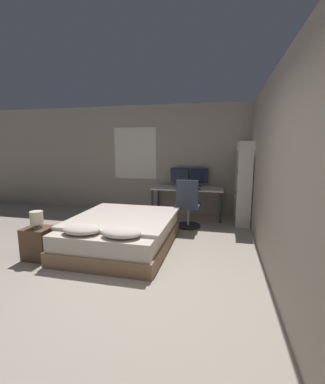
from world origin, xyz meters
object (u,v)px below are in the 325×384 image
object	(u,v)px
keyboard	(186,189)
bookshelf	(244,179)
bed	(122,232)
monitor_right	(199,176)
desk	(187,191)
computer_mouse	(199,189)
office_chair	(188,208)
nightstand	(39,243)
monitor_left	(180,176)
bedside_lamp	(37,218)

from	to	relation	value
keyboard	bookshelf	bearing A→B (deg)	0.49
bed	monitor_right	bearing A→B (deg)	65.68
bed	desk	world-z (taller)	desk
monitor_right	computer_mouse	bearing A→B (deg)	-82.63
office_chair	bookshelf	size ratio (longest dim) A/B	0.57
nightstand	monitor_right	world-z (taller)	monitor_right
bed	nightstand	bearing A→B (deg)	-146.59
monitor_left	monitor_right	size ratio (longest dim) A/B	1.00
desk	office_chair	xyz separation A→B (m)	(0.12, -0.78, -0.23)
monitor_right	bookshelf	bearing A→B (deg)	-25.25
nightstand	computer_mouse	xyz separation A→B (m)	(2.18, 2.55, 0.50)
bed	monitor_left	bearing A→B (deg)	75.87
bedside_lamp	desk	bearing A→B (deg)	56.04
keyboard	computer_mouse	world-z (taller)	computer_mouse
desk	monitor_left	world-z (taller)	monitor_left
monitor_right	office_chair	world-z (taller)	monitor_right
keyboard	computer_mouse	xyz separation A→B (m)	(0.30, 0.00, 0.01)
bed	office_chair	bearing A→B (deg)	54.38
nightstand	keyboard	world-z (taller)	keyboard
desk	monitor_left	bearing A→B (deg)	133.76
bed	computer_mouse	distance (m)	2.22
bedside_lamp	nightstand	bearing A→B (deg)	-26.57
monitor_right	keyboard	world-z (taller)	monitor_right
bookshelf	bedside_lamp	bearing A→B (deg)	-140.62
monitor_left	office_chair	xyz separation A→B (m)	(0.35, -1.03, -0.55)
bedside_lamp	computer_mouse	xyz separation A→B (m)	(2.18, 2.55, 0.11)
keyboard	office_chair	xyz separation A→B (m)	(0.12, -0.54, -0.31)
monitor_left	bookshelf	world-z (taller)	bookshelf
desk	bookshelf	world-z (taller)	bookshelf
bedside_lamp	office_chair	distance (m)	2.85
desk	computer_mouse	bearing A→B (deg)	-39.07
desk	monitor_right	xyz separation A→B (m)	(0.23, 0.24, 0.33)
bed	bookshelf	bearing A→B (deg)	42.09
monitor_right	nightstand	bearing A→B (deg)	-124.85
monitor_right	monitor_left	bearing A→B (deg)	180.00
bedside_lamp	monitor_right	bearing A→B (deg)	55.15
computer_mouse	bed	bearing A→B (deg)	-121.14
bed	computer_mouse	world-z (taller)	computer_mouse
monitor_left	bed	bearing A→B (deg)	-104.13
monitor_left	monitor_right	bearing A→B (deg)	0.00
nightstand	bed	bearing A→B (deg)	33.41
bedside_lamp	desk	size ratio (longest dim) A/B	0.15
office_chair	bookshelf	distance (m)	1.37
nightstand	bedside_lamp	distance (m)	0.39
desk	keyboard	distance (m)	0.26
bedside_lamp	keyboard	xyz separation A→B (m)	(1.88, 2.55, 0.10)
desk	office_chair	size ratio (longest dim) A/B	1.62
desk	computer_mouse	world-z (taller)	computer_mouse
bed	office_chair	distance (m)	1.63
monitor_right	office_chair	size ratio (longest dim) A/B	0.43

